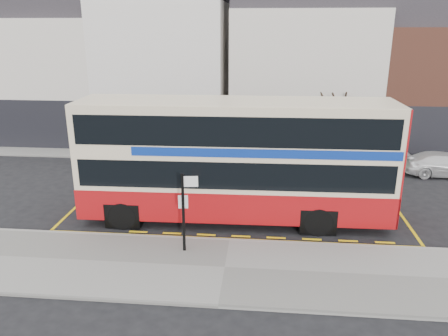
# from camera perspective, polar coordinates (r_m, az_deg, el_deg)

# --- Properties ---
(ground) EXTENTS (120.00, 120.00, 0.00)m
(ground) POSITION_cam_1_polar(r_m,az_deg,el_deg) (16.57, 0.84, -9.16)
(ground) COLOR black
(ground) RESTS_ON ground
(pavement) EXTENTS (40.00, 4.00, 0.15)m
(pavement) POSITION_cam_1_polar(r_m,az_deg,el_deg) (14.53, 0.09, -13.04)
(pavement) COLOR gray
(pavement) RESTS_ON ground
(kerb) EXTENTS (40.00, 0.15, 0.15)m
(kerb) POSITION_cam_1_polar(r_m,az_deg,el_deg) (16.20, 0.73, -9.53)
(kerb) COLOR gray
(kerb) RESTS_ON ground
(far_pavement) EXTENTS (50.00, 3.00, 0.15)m
(far_pavement) POSITION_cam_1_polar(r_m,az_deg,el_deg) (26.78, 2.73, 1.80)
(far_pavement) COLOR gray
(far_pavement) RESTS_ON ground
(road_markings) EXTENTS (14.00, 3.40, 0.01)m
(road_markings) POSITION_cam_1_polar(r_m,az_deg,el_deg) (18.00, 1.25, -6.82)
(road_markings) COLOR yellow
(road_markings) RESTS_ON ground
(terrace_far_left) EXTENTS (8.00, 8.01, 10.80)m
(terrace_far_left) POSITION_cam_1_polar(r_m,az_deg,el_deg) (33.20, -21.30, 12.14)
(terrace_far_left) COLOR silver
(terrace_far_left) RESTS_ON ground
(terrace_left) EXTENTS (8.00, 8.01, 11.80)m
(terrace_left) POSITION_cam_1_polar(r_m,az_deg,el_deg) (30.49, -7.42, 13.71)
(terrace_left) COLOR silver
(terrace_left) RESTS_ON ground
(terrace_green_shop) EXTENTS (9.00, 8.01, 11.30)m
(terrace_green_shop) POSITION_cam_1_polar(r_m,az_deg,el_deg) (29.87, 10.16, 13.01)
(terrace_green_shop) COLOR silver
(terrace_green_shop) RESTS_ON ground
(terrace_right) EXTENTS (9.00, 8.01, 10.30)m
(terrace_right) POSITION_cam_1_polar(r_m,az_deg,el_deg) (31.91, 26.72, 10.81)
(terrace_right) COLOR brown
(terrace_right) RESTS_ON ground
(double_decker_bus) EXTENTS (12.27, 3.06, 4.88)m
(double_decker_bus) POSITION_cam_1_polar(r_m,az_deg,el_deg) (17.26, 1.62, 1.18)
(double_decker_bus) COLOR beige
(double_decker_bus) RESTS_ON ground
(bus_stop_post) EXTENTS (0.71, 0.14, 2.82)m
(bus_stop_post) POSITION_cam_1_polar(r_m,az_deg,el_deg) (14.79, -5.12, -4.78)
(bus_stop_post) COLOR black
(bus_stop_post) RESTS_ON pavement
(car_silver) EXTENTS (3.98, 1.77, 1.33)m
(car_silver) POSITION_cam_1_polar(r_m,az_deg,el_deg) (25.83, -14.01, 2.02)
(car_silver) COLOR #B8B8BD
(car_silver) RESTS_ON ground
(car_grey) EXTENTS (3.96, 1.75, 1.26)m
(car_grey) POSITION_cam_1_polar(r_m,az_deg,el_deg) (24.65, 2.15, 1.71)
(car_grey) COLOR #3D3E44
(car_grey) RESTS_ON ground
(car_white) EXTENTS (4.25, 1.79, 1.23)m
(car_white) POSITION_cam_1_polar(r_m,az_deg,el_deg) (25.80, 26.86, 0.42)
(car_white) COLOR silver
(car_white) RESTS_ON ground
(street_tree_right) EXTENTS (2.37, 2.37, 5.11)m
(street_tree_right) POSITION_cam_1_polar(r_m,az_deg,el_deg) (26.57, 14.09, 8.69)
(street_tree_right) COLOR #332016
(street_tree_right) RESTS_ON ground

